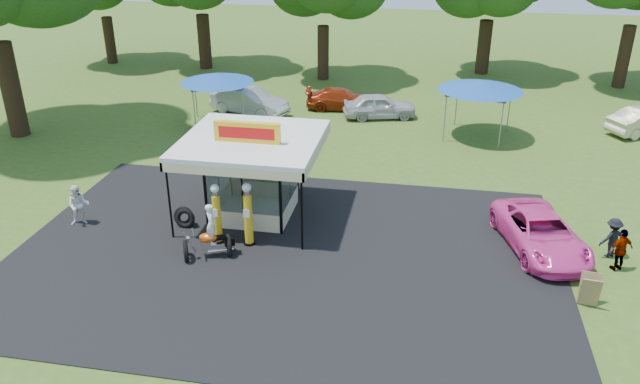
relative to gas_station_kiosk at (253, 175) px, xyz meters
The scene contains 18 objects.
ground 5.67m from the gas_station_kiosk, 68.18° to the right, with size 120.00×120.00×0.00m, color #38581B.
asphalt_apron 4.01m from the gas_station_kiosk, 56.26° to the right, with size 20.00×14.00×0.04m, color black.
gas_station_kiosk is the anchor object (origin of this frame).
gas_pump_left 2.71m from the gas_station_kiosk, 105.59° to the right, with size 0.45×0.45×2.43m.
gas_pump_right 2.59m from the gas_station_kiosk, 78.85° to the right, with size 0.47×0.47×2.55m.
motorcycle 3.76m from the gas_station_kiosk, 99.78° to the right, with size 1.94×1.51×2.21m.
spare_tires 3.22m from the gas_station_kiosk, 147.60° to the right, with size 0.97×0.58×0.83m.
a_frame_sign 13.09m from the gas_station_kiosk, 19.19° to the right, with size 0.64×0.62×1.09m.
kiosk_car 2.56m from the gas_station_kiosk, 90.00° to the left, with size 1.13×2.82×0.96m, color yellow.
pink_sedan 11.31m from the gas_station_kiosk, ahead, with size 2.34×5.07×1.41m, color #F843A5.
spectator_west 7.03m from the gas_station_kiosk, 162.00° to the right, with size 0.83×0.64×1.70m, color white.
spectator_east_a 13.78m from the gas_station_kiosk, ahead, with size 0.99×0.57×1.53m, color black.
spectator_east_b 13.94m from the gas_station_kiosk, ahead, with size 0.94×0.39×1.60m, color gray.
bg_car_a 13.50m from the gas_station_kiosk, 107.12° to the left, with size 1.69×4.85×1.60m, color beige.
bg_car_b 14.94m from the gas_station_kiosk, 84.69° to the left, with size 1.79×4.39×1.27m, color maroon.
bg_car_c 14.16m from the gas_station_kiosk, 74.13° to the left, with size 1.72×4.28×1.46m, color silver.
tent_west 12.18m from the gas_station_kiosk, 115.50° to the left, with size 4.18×4.18×2.92m.
tent_east 14.72m from the gas_station_kiosk, 50.13° to the left, with size 4.52×4.52×3.16m.
Camera 1 is at (4.85, -17.25, 11.88)m, focal length 35.00 mm.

